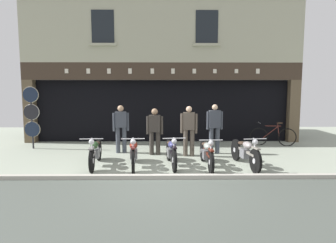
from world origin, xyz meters
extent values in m
cube|color=#969F8E|center=(0.00, 5.00, -0.04)|extent=(23.47, 10.00, 0.08)
cube|color=#AEA99E|center=(0.00, 0.08, 0.01)|extent=(23.47, 0.16, 0.18)
cube|color=black|center=(0.00, 7.30, 1.30)|extent=(10.55, 4.00, 2.60)
cube|color=brown|center=(-5.51, 5.18, 1.30)|extent=(0.44, 0.36, 2.60)
cube|color=brown|center=(5.51, 5.18, 1.30)|extent=(0.44, 0.36, 2.60)
cube|color=black|center=(0.00, 5.55, 1.43)|extent=(10.09, 0.03, 2.18)
cube|color=#3A2C21|center=(0.00, 5.12, 2.95)|extent=(11.47, 0.24, 0.70)
cube|color=silver|center=(-3.88, 4.99, 2.95)|extent=(0.14, 0.03, 0.18)
cube|color=silver|center=(-3.00, 4.99, 2.95)|extent=(0.14, 0.03, 0.21)
cube|color=silver|center=(-2.16, 4.99, 2.95)|extent=(0.14, 0.03, 0.21)
cube|color=silver|center=(-1.31, 4.99, 2.95)|extent=(0.14, 0.03, 0.21)
cube|color=silver|center=(-0.40, 4.99, 2.95)|extent=(0.14, 0.03, 0.21)
cube|color=silver|center=(0.44, 4.99, 2.95)|extent=(0.14, 0.03, 0.21)
cube|color=silver|center=(1.30, 4.99, 2.95)|extent=(0.14, 0.03, 0.19)
cube|color=silver|center=(2.14, 4.99, 2.95)|extent=(0.14, 0.03, 0.17)
cube|color=silver|center=(3.02, 4.99, 2.95)|extent=(0.14, 0.03, 0.17)
cube|color=silver|center=(3.90, 4.99, 2.95)|extent=(0.14, 0.03, 0.20)
cube|color=#AAAA8F|center=(0.00, 5.20, 4.70)|extent=(11.47, 0.40, 2.80)
cube|color=black|center=(-2.37, 4.99, 4.70)|extent=(0.90, 0.02, 1.30)
cube|color=#AAAA8F|center=(-2.37, 4.95, 4.00)|extent=(1.10, 0.12, 0.10)
cube|color=black|center=(1.79, 4.99, 4.70)|extent=(0.90, 0.02, 1.30)
cube|color=#AAAA8F|center=(1.79, 4.95, 4.00)|extent=(1.10, 0.12, 0.10)
cylinder|color=black|center=(-1.85, 0.63, 0.32)|extent=(0.12, 0.64, 0.64)
cylinder|color=silver|center=(-1.85, 0.63, 0.32)|extent=(0.11, 0.15, 0.14)
cylinder|color=black|center=(-1.97, 2.03, 0.32)|extent=(0.13, 0.64, 0.64)
cylinder|color=silver|center=(-1.97, 2.03, 0.32)|extent=(0.12, 0.15, 0.14)
cube|color=gray|center=(-1.91, 1.33, 0.44)|extent=(0.18, 1.29, 0.07)
cube|color=slate|center=(-1.91, 1.33, 0.37)|extent=(0.23, 0.34, 0.26)
ellipsoid|color=#2D4E2A|center=(-1.90, 1.16, 0.64)|extent=(0.26, 0.48, 0.20)
ellipsoid|color=#38281E|center=(-1.93, 1.58, 0.62)|extent=(0.22, 0.32, 0.10)
cube|color=gray|center=(-1.85, 0.63, 0.66)|extent=(0.13, 0.37, 0.04)
sphere|color=silver|center=(-1.85, 0.69, 0.82)|extent=(0.15, 0.15, 0.15)
cylinder|color=silver|center=(-1.85, 0.69, 0.90)|extent=(0.62, 0.08, 0.02)
cylinder|color=silver|center=(-1.85, 0.67, 0.61)|extent=(0.06, 0.27, 0.61)
cylinder|color=black|center=(-0.73, 0.52, 0.34)|extent=(0.12, 0.68, 0.68)
cylinder|color=silver|center=(-0.73, 0.52, 0.34)|extent=(0.11, 0.16, 0.15)
cylinder|color=black|center=(-0.84, 1.83, 0.34)|extent=(0.13, 0.68, 0.68)
cylinder|color=silver|center=(-0.84, 1.83, 0.34)|extent=(0.12, 0.16, 0.15)
cube|color=#511C1B|center=(-0.79, 1.17, 0.46)|extent=(0.17, 1.22, 0.07)
cube|color=slate|center=(-0.79, 1.17, 0.39)|extent=(0.22, 0.33, 0.26)
ellipsoid|color=maroon|center=(-0.77, 1.01, 0.66)|extent=(0.26, 0.48, 0.20)
ellipsoid|color=#38281E|center=(-0.81, 1.41, 0.64)|extent=(0.22, 0.31, 0.10)
cube|color=#511C1B|center=(-0.73, 0.52, 0.70)|extent=(0.13, 0.37, 0.04)
sphere|color=silver|center=(-0.74, 0.57, 0.84)|extent=(0.15, 0.15, 0.15)
cylinder|color=silver|center=(-0.74, 0.57, 0.92)|extent=(0.62, 0.07, 0.02)
cylinder|color=silver|center=(-0.74, 0.56, 0.63)|extent=(0.05, 0.23, 0.62)
cylinder|color=black|center=(0.35, 0.65, 0.33)|extent=(0.14, 0.66, 0.65)
cylinder|color=silver|center=(0.35, 0.65, 0.33)|extent=(0.11, 0.15, 0.14)
cylinder|color=black|center=(0.21, 1.99, 0.33)|extent=(0.15, 0.66, 0.65)
cylinder|color=silver|center=(0.21, 1.99, 0.33)|extent=(0.12, 0.15, 0.14)
cube|color=black|center=(0.28, 1.32, 0.45)|extent=(0.19, 1.23, 0.07)
cube|color=slate|center=(0.28, 1.32, 0.38)|extent=(0.23, 0.34, 0.26)
ellipsoid|color=navy|center=(0.30, 1.16, 0.65)|extent=(0.27, 0.48, 0.20)
ellipsoid|color=#38281E|center=(0.26, 1.56, 0.63)|extent=(0.23, 0.32, 0.10)
cube|color=black|center=(0.35, 0.65, 0.67)|extent=(0.14, 0.37, 0.04)
sphere|color=silver|center=(0.34, 0.71, 0.83)|extent=(0.15, 0.15, 0.15)
cylinder|color=silver|center=(0.34, 0.71, 0.91)|extent=(0.62, 0.09, 0.02)
cylinder|color=silver|center=(0.35, 0.69, 0.62)|extent=(0.06, 0.28, 0.60)
cylinder|color=black|center=(1.30, 0.46, 0.31)|extent=(0.08, 0.63, 0.62)
cylinder|color=silver|center=(1.30, 0.46, 0.31)|extent=(0.10, 0.14, 0.14)
cylinder|color=black|center=(1.27, 1.88, 0.31)|extent=(0.09, 0.63, 0.62)
cylinder|color=silver|center=(1.27, 1.88, 0.31)|extent=(0.11, 0.14, 0.14)
cube|color=#571D13|center=(1.28, 1.17, 0.43)|extent=(0.10, 1.32, 0.07)
cube|color=slate|center=(1.28, 1.17, 0.36)|extent=(0.21, 0.32, 0.26)
ellipsoid|color=gray|center=(1.29, 1.00, 0.63)|extent=(0.23, 0.46, 0.20)
ellipsoid|color=#38281E|center=(1.28, 1.43, 0.61)|extent=(0.21, 0.30, 0.10)
cube|color=#571D13|center=(1.30, 0.46, 0.64)|extent=(0.11, 0.36, 0.04)
sphere|color=silver|center=(1.30, 0.52, 0.81)|extent=(0.15, 0.15, 0.15)
cylinder|color=silver|center=(1.30, 0.52, 0.89)|extent=(0.62, 0.04, 0.02)
cylinder|color=silver|center=(1.30, 0.50, 0.60)|extent=(0.04, 0.24, 0.62)
cylinder|color=black|center=(2.48, 0.51, 0.33)|extent=(0.15, 0.66, 0.66)
cylinder|color=silver|center=(2.48, 0.51, 0.33)|extent=(0.12, 0.16, 0.15)
cylinder|color=black|center=(2.31, 1.93, 0.33)|extent=(0.16, 0.66, 0.66)
cylinder|color=silver|center=(2.31, 1.93, 0.33)|extent=(0.13, 0.16, 0.15)
cube|color=gray|center=(2.40, 1.22, 0.45)|extent=(0.22, 1.31, 0.07)
cube|color=slate|center=(2.40, 1.22, 0.38)|extent=(0.24, 0.34, 0.26)
ellipsoid|color=gray|center=(2.42, 1.05, 0.65)|extent=(0.27, 0.48, 0.20)
ellipsoid|color=#38281E|center=(2.37, 1.48, 0.63)|extent=(0.23, 0.32, 0.10)
cube|color=gray|center=(2.48, 0.51, 0.68)|extent=(0.14, 0.37, 0.04)
sphere|color=silver|center=(2.47, 0.57, 0.83)|extent=(0.15, 0.15, 0.15)
cylinder|color=silver|center=(2.47, 0.57, 0.91)|extent=(0.62, 0.10, 0.02)
cylinder|color=silver|center=(2.48, 0.55, 0.62)|extent=(0.07, 0.28, 0.60)
cylinder|color=#3D424C|center=(-1.32, 3.11, 0.46)|extent=(0.15, 0.15, 0.92)
cylinder|color=#3D424C|center=(-1.54, 3.07, 0.46)|extent=(0.15, 0.15, 0.92)
cube|color=#3D424C|center=(-1.43, 3.09, 1.17)|extent=(0.42, 0.30, 0.54)
cube|color=silver|center=(-1.46, 3.20, 1.23)|extent=(0.14, 0.05, 0.30)
cube|color=brown|center=(-1.46, 3.22, 1.22)|extent=(0.05, 0.02, 0.28)
cylinder|color=#3D424C|center=(-1.20, 3.14, 1.08)|extent=(0.09, 0.09, 0.63)
cylinder|color=#3D424C|center=(-1.66, 3.04, 1.08)|extent=(0.09, 0.09, 0.63)
sphere|color=tan|center=(-1.43, 3.09, 1.55)|extent=(0.21, 0.21, 0.21)
cylinder|color=#38332D|center=(-0.13, 2.74, 0.40)|extent=(0.15, 0.15, 0.80)
cylinder|color=#38332D|center=(-0.35, 2.76, 0.40)|extent=(0.15, 0.15, 0.80)
cube|color=#38332D|center=(-0.24, 2.75, 1.07)|extent=(0.39, 0.25, 0.57)
cube|color=silver|center=(-0.23, 2.86, 1.13)|extent=(0.14, 0.03, 0.32)
cube|color=maroon|center=(-0.23, 2.88, 1.12)|extent=(0.05, 0.02, 0.30)
cylinder|color=#38332D|center=(-0.01, 2.73, 1.01)|extent=(0.09, 0.09, 0.60)
cylinder|color=#38332D|center=(-0.48, 2.77, 1.01)|extent=(0.09, 0.09, 0.60)
sphere|color=#9E7A5B|center=(-0.24, 2.75, 1.47)|extent=(0.21, 0.21, 0.21)
cylinder|color=brown|center=(1.00, 2.52, 0.45)|extent=(0.15, 0.15, 0.91)
cylinder|color=brown|center=(0.78, 2.55, 0.45)|extent=(0.15, 0.15, 0.91)
cube|color=brown|center=(0.89, 2.53, 1.17)|extent=(0.41, 0.27, 0.57)
cube|color=silver|center=(0.91, 2.65, 1.24)|extent=(0.14, 0.04, 0.32)
cube|color=brown|center=(0.91, 2.66, 1.23)|extent=(0.05, 0.02, 0.30)
cylinder|color=brown|center=(1.13, 2.50, 1.09)|extent=(0.09, 0.09, 0.65)
cylinder|color=brown|center=(0.66, 2.57, 1.09)|extent=(0.09, 0.09, 0.65)
sphere|color=beige|center=(0.89, 2.53, 1.57)|extent=(0.20, 0.20, 0.20)
cylinder|color=#3D424C|center=(1.92, 2.93, 0.46)|extent=(0.15, 0.15, 0.91)
cylinder|color=#3D424C|center=(1.70, 2.92, 0.46)|extent=(0.15, 0.15, 0.91)
cube|color=#3D424C|center=(1.81, 2.93, 1.19)|extent=(0.39, 0.23, 0.60)
cube|color=silver|center=(1.81, 3.04, 1.27)|extent=(0.14, 0.02, 0.34)
cube|color=black|center=(1.81, 3.06, 1.25)|extent=(0.05, 0.01, 0.31)
cylinder|color=#3D424C|center=(2.04, 2.94, 1.15)|extent=(0.09, 0.09, 0.62)
cylinder|color=#3D424C|center=(1.57, 2.92, 1.15)|extent=(0.09, 0.09, 0.62)
sphere|color=beige|center=(1.81, 2.93, 1.60)|extent=(0.19, 0.19, 0.19)
cylinder|color=#232328|center=(-4.85, 3.86, 1.15)|extent=(0.06, 0.06, 2.29)
cylinder|color=#192338|center=(-4.85, 3.84, 2.02)|extent=(0.56, 0.03, 0.56)
torus|color=beige|center=(-4.85, 3.85, 2.02)|extent=(0.59, 0.04, 0.59)
cylinder|color=black|center=(-4.85, 3.84, 1.37)|extent=(0.56, 0.03, 0.56)
torus|color=silver|center=(-4.85, 3.85, 1.37)|extent=(0.59, 0.04, 0.59)
cylinder|color=#192338|center=(-4.85, 3.84, 0.73)|extent=(0.56, 0.03, 0.56)
torus|color=beige|center=(-4.85, 3.85, 0.73)|extent=(0.59, 0.04, 0.59)
cube|color=silver|center=(2.61, 5.40, 1.69)|extent=(0.82, 0.02, 1.05)
cube|color=#232328|center=(2.61, 5.39, 2.11)|extent=(0.82, 0.01, 0.20)
cube|color=silver|center=(3.83, 5.40, 1.68)|extent=(0.67, 0.02, 0.98)
cube|color=#232328|center=(3.83, 5.39, 2.08)|extent=(0.67, 0.01, 0.20)
torus|color=black|center=(3.84, 4.41, 0.34)|extent=(0.71, 0.14, 0.71)
torus|color=black|center=(4.91, 4.25, 0.34)|extent=(0.71, 0.14, 0.71)
cylinder|color=#4C1E19|center=(4.27, 4.34, 0.52)|extent=(0.60, 0.12, 0.51)
cylinder|color=#4C1E19|center=(4.37, 4.33, 0.78)|extent=(0.59, 0.12, 0.03)
cylinder|color=#4C1E19|center=(4.57, 4.30, 0.64)|extent=(0.10, 0.04, 0.52)
ellipsoid|color=#332319|center=(4.61, 4.29, 0.90)|extent=(0.26, 0.15, 0.06)
cylinder|color=silver|center=(3.84, 4.41, 0.90)|extent=(0.10, 0.50, 0.02)
camera|label=1|loc=(0.09, -6.90, 2.20)|focal=30.91mm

